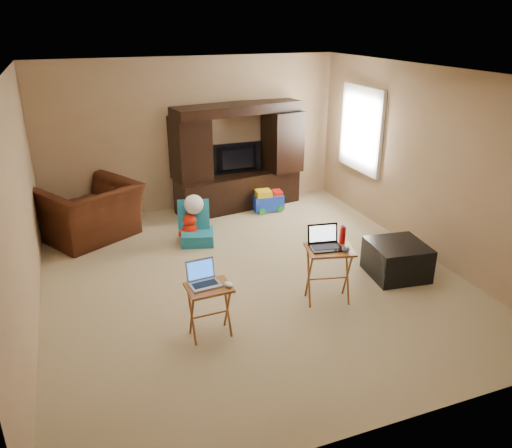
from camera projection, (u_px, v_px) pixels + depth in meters
name	position (u px, v px, depth m)	size (l,w,h in m)	color
floor	(250.00, 276.00, 6.35)	(5.50, 5.50, 0.00)	tan
ceiling	(249.00, 72.00, 5.39)	(5.50, 5.50, 0.00)	silver
wall_back	(193.00, 135.00, 8.25)	(5.00, 5.00, 0.00)	tan
wall_front	(385.00, 295.00, 3.50)	(5.00, 5.00, 0.00)	tan
wall_left	(19.00, 209.00, 5.05)	(5.50, 5.50, 0.00)	tan
wall_right	(425.00, 163.00, 6.69)	(5.50, 5.50, 0.00)	tan
window_pane	(362.00, 129.00, 7.97)	(1.20, 1.20, 0.00)	white
window_frame	(361.00, 129.00, 7.96)	(0.06, 1.14, 1.34)	white
entertainment_center	(238.00, 157.00, 8.35)	(2.16, 0.54, 1.77)	black
television	(238.00, 159.00, 8.37)	(0.90, 0.12, 0.52)	black
recliner	(90.00, 212.00, 7.31)	(1.26, 1.10, 0.82)	#421E0E
child_rocker	(197.00, 223.00, 7.19)	(0.46, 0.53, 0.61)	#186B87
plush_toy	(190.00, 227.00, 7.32)	(0.38, 0.31, 0.42)	red
push_toy	(268.00, 200.00, 8.45)	(0.51, 0.36, 0.38)	blue
ottoman	(397.00, 259.00, 6.31)	(0.67, 0.67, 0.43)	black
tray_table_left	(210.00, 311.00, 5.07)	(0.44, 0.35, 0.57)	#A16127
tray_table_right	(328.00, 275.00, 5.69)	(0.51, 0.41, 0.67)	#A25A27
laptop_left	(205.00, 275.00, 4.93)	(0.30, 0.25, 0.24)	#A1A2A6
laptop_right	(326.00, 239.00, 5.52)	(0.35, 0.29, 0.24)	black
mouse_left	(228.00, 284.00, 4.95)	(0.07, 0.12, 0.05)	silver
mouse_right	(346.00, 249.00, 5.49)	(0.09, 0.14, 0.06)	#403F44
water_bottle	(343.00, 235.00, 5.65)	(0.07, 0.07, 0.21)	red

